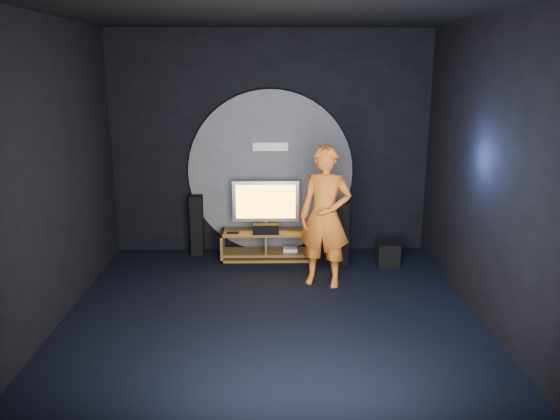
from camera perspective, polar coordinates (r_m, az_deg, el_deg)
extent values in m
plane|color=black|center=(6.75, -0.94, -10.95)|extent=(5.00, 5.00, 0.00)
cube|color=black|center=(8.67, -1.02, 6.92)|extent=(5.00, 0.04, 3.50)
cube|color=black|center=(3.77, -0.97, -3.41)|extent=(5.00, 0.04, 3.50)
cube|color=black|center=(6.68, -23.02, 3.42)|extent=(0.04, 5.00, 3.50)
cube|color=black|center=(6.68, 21.01, 3.61)|extent=(0.04, 5.00, 3.50)
cube|color=black|center=(6.11, -1.08, 20.17)|extent=(5.00, 5.00, 0.01)
cylinder|color=#515156|center=(8.68, -1.01, 3.93)|extent=(2.60, 0.08, 2.60)
cube|color=white|center=(8.56, -1.02, 6.62)|extent=(0.55, 0.03, 0.13)
cube|color=olive|center=(8.51, -1.48, -2.34)|extent=(1.40, 0.45, 0.04)
cube|color=olive|center=(8.61, -1.47, -4.44)|extent=(1.36, 0.42, 0.04)
cube|color=olive|center=(8.60, -6.01, -3.65)|extent=(0.04, 0.45, 0.45)
cube|color=olive|center=(8.59, 3.07, -3.62)|extent=(0.04, 0.45, 0.45)
cube|color=olive|center=(8.56, -1.47, -3.39)|extent=(0.03, 0.40, 0.29)
cube|color=olive|center=(8.64, -1.46, -4.94)|extent=(1.40, 0.45, 0.04)
cube|color=white|center=(8.60, 1.07, -4.14)|extent=(0.22, 0.16, 0.05)
cube|color=#B4B4BB|center=(8.56, -1.48, -1.94)|extent=(0.36, 0.22, 0.04)
cylinder|color=#B4B4BB|center=(8.54, -1.48, -1.49)|extent=(0.07, 0.07, 0.10)
cube|color=#B4B4BB|center=(8.45, -1.50, 0.91)|extent=(1.03, 0.06, 0.64)
cube|color=#FFA923|center=(8.42, -1.50, 0.86)|extent=(0.92, 0.01, 0.52)
cube|color=black|center=(8.34, -1.49, -2.00)|extent=(0.40, 0.15, 0.15)
cube|color=black|center=(8.40, -4.93, -2.38)|extent=(0.18, 0.05, 0.02)
cube|color=black|center=(8.80, -8.66, -1.57)|extent=(0.19, 0.21, 0.97)
cube|color=black|center=(8.33, 6.43, -2.42)|extent=(0.19, 0.21, 0.97)
cube|color=black|center=(8.46, 11.17, -4.52)|extent=(0.32, 0.32, 0.36)
imported|color=orange|center=(7.39, 4.73, -0.70)|extent=(0.82, 0.66, 1.93)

